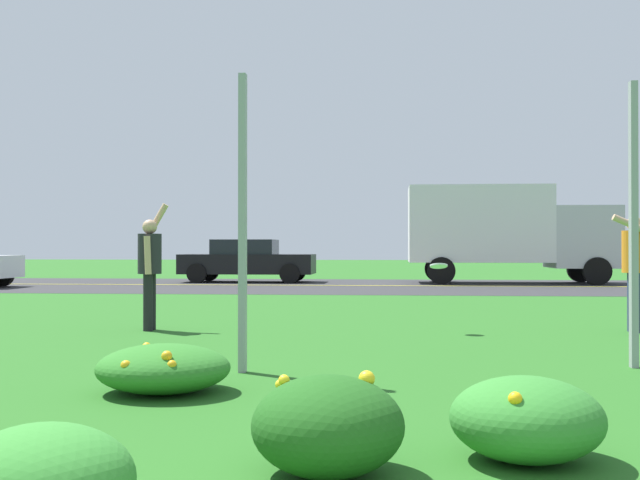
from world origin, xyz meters
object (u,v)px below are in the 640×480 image
Objects in this scene: sign_post_by_roadside at (634,224)px; frisbee_white at (439,266)px; car_black_center_left at (247,260)px; person_thrower_dark_shirt at (150,264)px; box_truck_silver at (506,229)px; person_catcher_orange_shirt at (634,262)px; sign_post_near_path at (243,223)px.

frisbee_white is (-1.75, 3.05, -0.49)m from sign_post_by_roadside.
car_black_center_left is at bearing 111.63° from sign_post_by_roadside.
person_thrower_dark_shirt is (-5.88, 2.98, -0.47)m from sign_post_by_roadside.
frisbee_white is 15.73m from box_truck_silver.
frisbee_white is (-2.75, -0.33, -0.05)m from person_catcher_orange_shirt.
frisbee_white is at bearing 0.93° from person_thrower_dark_shirt.
person_catcher_orange_shirt reaches higher than frisbee_white.
person_thrower_dark_shirt reaches higher than person_catcher_orange_shirt.
sign_post_near_path is 11.52× the size of frisbee_white.
sign_post_near_path reaches higher than person_thrower_dark_shirt.
frisbee_white is at bearing 119.81° from sign_post_by_roadside.
sign_post_near_path is 3.88m from sign_post_by_roadside.
person_catcher_orange_shirt reaches higher than car_black_center_left.
box_truck_silver is (1.36, 18.45, 0.38)m from sign_post_by_roadside.
sign_post_by_roadside is 3.55m from person_catcher_orange_shirt.
car_black_center_left is (-8.32, 15.07, -0.24)m from person_catcher_orange_shirt.
frisbee_white is at bearing 60.58° from sign_post_near_path.
sign_post_by_roadside is at bearing -94.22° from box_truck_silver.
box_truck_silver is (5.19, 19.09, 0.37)m from sign_post_near_path.
sign_post_near_path is at bearing -60.56° from person_thrower_dark_shirt.
person_thrower_dark_shirt is 0.28× the size of box_truck_silver.
person_thrower_dark_shirt is at bearing -115.08° from box_truck_silver.
sign_post_by_roadside is at bearing -26.92° from person_thrower_dark_shirt.
sign_post_near_path reaches higher than frisbee_white.
box_truck_silver reaches higher than person_thrower_dark_shirt.
sign_post_by_roadside is at bearing -106.54° from person_catcher_orange_shirt.
person_catcher_orange_shirt is at bearing 73.46° from sign_post_by_roadside.
sign_post_near_path is 4.19m from person_thrower_dark_shirt.
car_black_center_left is (-7.31, 18.45, -0.69)m from sign_post_by_roadside.
person_catcher_orange_shirt is at bearing 6.79° from frisbee_white.
sign_post_near_path is 0.43× the size of box_truck_silver.
person_thrower_dark_shirt is (-2.05, 3.63, -0.47)m from sign_post_near_path.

